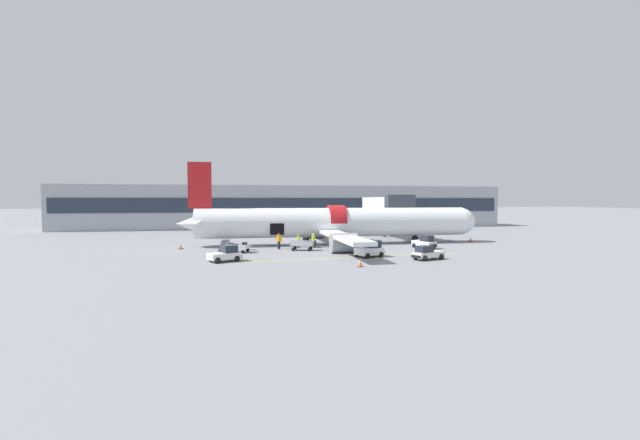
{
  "coord_description": "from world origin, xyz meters",
  "views": [
    {
      "loc": [
        -10.54,
        -48.99,
        5.74
      ],
      "look_at": [
        -0.64,
        2.21,
        3.25
      ],
      "focal_mm": 24.0,
      "sensor_mm": 36.0,
      "label": 1
    }
  ],
  "objects_px": {
    "baggage_tug_lead": "(425,243)",
    "baggage_cart_queued": "(237,248)",
    "baggage_tug_spare": "(427,253)",
    "baggage_cart_loading": "(303,246)",
    "ground_crew_driver": "(298,241)",
    "baggage_tug_rear": "(225,254)",
    "baggage_tug_mid": "(370,250)",
    "ground_crew_loader_b": "(313,240)",
    "airplane": "(332,223)",
    "ground_crew_supervisor": "(279,241)",
    "ground_crew_loader_a": "(329,240)"
  },
  "relations": [
    {
      "from": "baggage_tug_spare",
      "to": "ground_crew_supervisor",
      "type": "height_order",
      "value": "ground_crew_supervisor"
    },
    {
      "from": "baggage_tug_spare",
      "to": "baggage_cart_queued",
      "type": "bearing_deg",
      "value": 152.66
    },
    {
      "from": "baggage_tug_rear",
      "to": "baggage_cart_loading",
      "type": "xyz_separation_m",
      "value": [
        8.39,
        7.19,
        -0.11
      ]
    },
    {
      "from": "baggage_tug_mid",
      "to": "baggage_tug_rear",
      "type": "xyz_separation_m",
      "value": [
        -14.16,
        -0.52,
        -0.06
      ]
    },
    {
      "from": "baggage_tug_spare",
      "to": "ground_crew_supervisor",
      "type": "relative_size",
      "value": 1.89
    },
    {
      "from": "baggage_tug_spare",
      "to": "ground_crew_loader_b",
      "type": "relative_size",
      "value": 2.05
    },
    {
      "from": "ground_crew_loader_b",
      "to": "ground_crew_driver",
      "type": "bearing_deg",
      "value": -169.84
    },
    {
      "from": "ground_crew_loader_a",
      "to": "airplane",
      "type": "bearing_deg",
      "value": 69.99
    },
    {
      "from": "baggage_tug_rear",
      "to": "baggage_tug_spare",
      "type": "distance_m",
      "value": 19.07
    },
    {
      "from": "baggage_tug_mid",
      "to": "baggage_cart_queued",
      "type": "distance_m",
      "value": 14.51
    },
    {
      "from": "baggage_tug_rear",
      "to": "baggage_cart_loading",
      "type": "relative_size",
      "value": 0.93
    },
    {
      "from": "baggage_tug_rear",
      "to": "ground_crew_loader_a",
      "type": "distance_m",
      "value": 15.66
    },
    {
      "from": "ground_crew_loader_a",
      "to": "ground_crew_loader_b",
      "type": "relative_size",
      "value": 0.92
    },
    {
      "from": "baggage_tug_rear",
      "to": "ground_crew_driver",
      "type": "height_order",
      "value": "ground_crew_driver"
    },
    {
      "from": "baggage_tug_lead",
      "to": "baggage_tug_rear",
      "type": "bearing_deg",
      "value": -164.12
    },
    {
      "from": "airplane",
      "to": "ground_crew_loader_b",
      "type": "height_order",
      "value": "airplane"
    },
    {
      "from": "baggage_cart_loading",
      "to": "ground_crew_driver",
      "type": "xyz_separation_m",
      "value": [
        -0.17,
        2.62,
        0.3
      ]
    },
    {
      "from": "baggage_tug_mid",
      "to": "baggage_tug_spare",
      "type": "distance_m",
      "value": 5.61
    },
    {
      "from": "baggage_tug_spare",
      "to": "baggage_cart_loading",
      "type": "xyz_separation_m",
      "value": [
        -10.52,
        9.65,
        -0.05
      ]
    },
    {
      "from": "airplane",
      "to": "ground_crew_driver",
      "type": "relative_size",
      "value": 24.38
    },
    {
      "from": "baggage_tug_mid",
      "to": "baggage_cart_queued",
      "type": "relative_size",
      "value": 0.81
    },
    {
      "from": "airplane",
      "to": "baggage_tug_rear",
      "type": "bearing_deg",
      "value": -135.06
    },
    {
      "from": "baggage_tug_lead",
      "to": "baggage_tug_mid",
      "type": "height_order",
      "value": "baggage_tug_mid"
    },
    {
      "from": "baggage_tug_mid",
      "to": "ground_crew_loader_b",
      "type": "bearing_deg",
      "value": 112.95
    },
    {
      "from": "ground_crew_driver",
      "to": "baggage_tug_rear",
      "type": "bearing_deg",
      "value": -129.98
    },
    {
      "from": "airplane",
      "to": "ground_crew_loader_a",
      "type": "distance_m",
      "value": 3.72
    },
    {
      "from": "baggage_tug_spare",
      "to": "airplane",
      "type": "bearing_deg",
      "value": 110.58
    },
    {
      "from": "baggage_tug_rear",
      "to": "baggage_tug_spare",
      "type": "relative_size",
      "value": 0.95
    },
    {
      "from": "baggage_cart_loading",
      "to": "baggage_cart_queued",
      "type": "bearing_deg",
      "value": -176.68
    },
    {
      "from": "airplane",
      "to": "baggage_cart_loading",
      "type": "distance_m",
      "value": 7.83
    },
    {
      "from": "airplane",
      "to": "baggage_tug_mid",
      "type": "height_order",
      "value": "airplane"
    },
    {
      "from": "ground_crew_loader_a",
      "to": "baggage_tug_rear",
      "type": "bearing_deg",
      "value": -140.0
    },
    {
      "from": "ground_crew_loader_a",
      "to": "ground_crew_loader_b",
      "type": "distance_m",
      "value": 1.91
    },
    {
      "from": "baggage_tug_rear",
      "to": "baggage_cart_queued",
      "type": "bearing_deg",
      "value": 81.0
    },
    {
      "from": "baggage_tug_lead",
      "to": "baggage_tug_rear",
      "type": "height_order",
      "value": "baggage_tug_lead"
    },
    {
      "from": "airplane",
      "to": "baggage_cart_queued",
      "type": "height_order",
      "value": "airplane"
    },
    {
      "from": "ground_crew_driver",
      "to": "baggage_cart_loading",
      "type": "bearing_deg",
      "value": -86.25
    },
    {
      "from": "airplane",
      "to": "baggage_cart_queued",
      "type": "xyz_separation_m",
      "value": [
        -12.01,
        -6.29,
        -2.23
      ]
    },
    {
      "from": "baggage_tug_lead",
      "to": "airplane",
      "type": "bearing_deg",
      "value": 145.8
    },
    {
      "from": "ground_crew_loader_a",
      "to": "baggage_cart_queued",
      "type": "bearing_deg",
      "value": -163.18
    },
    {
      "from": "baggage_tug_rear",
      "to": "ground_crew_loader_b",
      "type": "distance_m",
      "value": 14.31
    },
    {
      "from": "baggage_cart_loading",
      "to": "baggage_cart_queued",
      "type": "relative_size",
      "value": 0.93
    },
    {
      "from": "baggage_tug_rear",
      "to": "ground_crew_supervisor",
      "type": "bearing_deg",
      "value": 57.22
    },
    {
      "from": "baggage_cart_loading",
      "to": "ground_crew_loader_a",
      "type": "relative_size",
      "value": 2.28
    },
    {
      "from": "baggage_tug_rear",
      "to": "baggage_tug_spare",
      "type": "bearing_deg",
      "value": -7.42
    },
    {
      "from": "baggage_cart_queued",
      "to": "ground_crew_supervisor",
      "type": "distance_m",
      "value": 5.31
    },
    {
      "from": "ground_crew_loader_a",
      "to": "ground_crew_driver",
      "type": "bearing_deg",
      "value": -176.08
    },
    {
      "from": "baggage_tug_lead",
      "to": "baggage_cart_queued",
      "type": "height_order",
      "value": "baggage_tug_lead"
    },
    {
      "from": "ground_crew_loader_a",
      "to": "ground_crew_driver",
      "type": "distance_m",
      "value": 3.78
    },
    {
      "from": "ground_crew_driver",
      "to": "baggage_tug_lead",
      "type": "bearing_deg",
      "value": -12.9
    }
  ]
}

